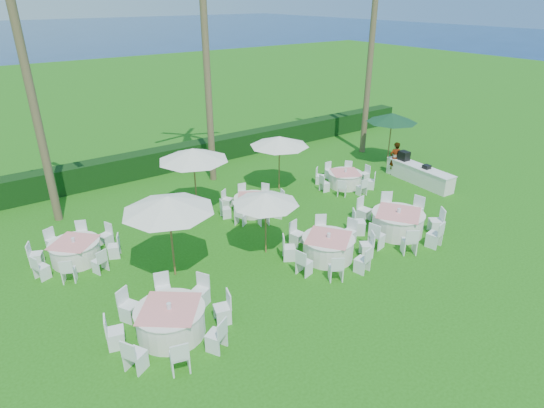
{
  "coord_description": "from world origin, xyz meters",
  "views": [
    {
      "loc": [
        -8.37,
        -9.54,
        8.47
      ],
      "look_at": [
        0.57,
        3.04,
        1.3
      ],
      "focal_mm": 30.0,
      "sensor_mm": 36.0,
      "label": 1
    }
  ],
  "objects": [
    {
      "name": "umbrella_a",
      "position": [
        -3.64,
        2.66,
        2.58
      ],
      "size": [
        2.94,
        2.94,
        2.83
      ],
      "color": "brown",
      "rests_on": "ground"
    },
    {
      "name": "staff_person",
      "position": [
        9.41,
        4.68,
        0.86
      ],
      "size": [
        0.71,
        0.57,
        1.71
      ],
      "primitive_type": "imported",
      "rotation": [
        0.0,
        0.0,
        2.85
      ],
      "color": "gray",
      "rests_on": "ground"
    },
    {
      "name": "umbrella_green",
      "position": [
        10.5,
        6.04,
        2.52
      ],
      "size": [
        2.69,
        2.69,
        2.76
      ],
      "color": "brown",
      "rests_on": "ground"
    },
    {
      "name": "hedge",
      "position": [
        0.0,
        12.0,
        0.6
      ],
      "size": [
        34.0,
        1.0,
        1.2
      ],
      "primitive_type": "cube",
      "color": "black",
      "rests_on": "ground"
    },
    {
      "name": "palm_b",
      "position": [
        -5.85,
        9.21,
        5.25
      ],
      "size": [
        4.21,
        4.39,
        9.56
      ],
      "color": "brown",
      "rests_on": "ground"
    },
    {
      "name": "banquet_table_b",
      "position": [
        1.2,
        0.54,
        0.42
      ],
      "size": [
        3.19,
        3.19,
        0.97
      ],
      "color": "white",
      "rests_on": "ground"
    },
    {
      "name": "buffet_table",
      "position": [
        9.51,
        3.22,
        0.46
      ],
      "size": [
        0.98,
        3.72,
        1.31
      ],
      "color": "white",
      "rests_on": "ground"
    },
    {
      "name": "ground",
      "position": [
        0.0,
        0.0,
        0.0
      ],
      "size": [
        120.0,
        120.0,
        0.0
      ],
      "primitive_type": "plane",
      "color": "#205C0F",
      "rests_on": "ground"
    },
    {
      "name": "banquet_table_c",
      "position": [
        4.6,
        0.34,
        0.46
      ],
      "size": [
        3.5,
        3.5,
        1.04
      ],
      "color": "white",
      "rests_on": "ground"
    },
    {
      "name": "palm_e",
      "position": [
        10.79,
        8.23,
        5.89
      ],
      "size": [
        4.11,
        4.4,
        10.83
      ],
      "color": "brown",
      "rests_on": "ground"
    },
    {
      "name": "umbrella_d",
      "position": [
        3.47,
        6.54,
        2.35
      ],
      "size": [
        2.74,
        2.74,
        2.58
      ],
      "color": "brown",
      "rests_on": "ground"
    },
    {
      "name": "banquet_table_e",
      "position": [
        1.05,
        5.11,
        0.37
      ],
      "size": [
        2.81,
        2.81,
        0.86
      ],
      "color": "white",
      "rests_on": "ground"
    },
    {
      "name": "banquet_table_d",
      "position": [
        -6.07,
        5.43,
        0.39
      ],
      "size": [
        2.88,
        2.88,
        0.9
      ],
      "color": "white",
      "rests_on": "ground"
    },
    {
      "name": "banquet_table_f",
      "position": [
        6.26,
        4.97,
        0.38
      ],
      "size": [
        2.83,
        2.83,
        0.87
      ],
      "color": "white",
      "rests_on": "ground"
    },
    {
      "name": "umbrella_c",
      "position": [
        -0.9,
        6.44,
        2.6
      ],
      "size": [
        2.88,
        2.88,
        2.85
      ],
      "color": "brown",
      "rests_on": "ground"
    },
    {
      "name": "palm_c",
      "position": [
        1.51,
        9.45,
        6.84
      ],
      "size": [
        4.41,
        4.06,
        12.7
      ],
      "color": "brown",
      "rests_on": "ground"
    },
    {
      "name": "umbrella_b",
      "position": [
        -0.38,
        2.08,
        2.13
      ],
      "size": [
        2.34,
        2.34,
        2.33
      ],
      "color": "brown",
      "rests_on": "ground"
    },
    {
      "name": "banquet_table_a",
      "position": [
        -4.92,
        0.04,
        0.44
      ],
      "size": [
        3.32,
        3.32,
        1.0
      ],
      "color": "white",
      "rests_on": "ground"
    }
  ]
}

